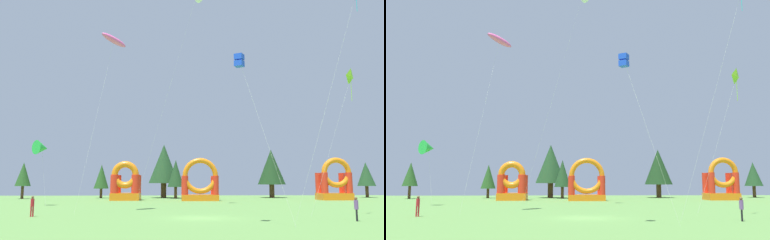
# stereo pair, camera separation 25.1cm
# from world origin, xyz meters

# --- Properties ---
(ground_plane) EXTENTS (120.00, 120.00, 0.00)m
(ground_plane) POSITION_xyz_m (0.00, 0.00, 0.00)
(ground_plane) COLOR #5B8C42
(kite_pink_parafoil) EXTENTS (4.20, 5.09, 18.59)m
(kite_pink_parafoil) POSITION_xyz_m (-8.60, 7.82, 17.79)
(kite_pink_parafoil) COLOR #EA599E
(kite_pink_parafoil) RESTS_ON ground_plane
(kite_green_delta) EXTENTS (2.51, 2.49, 8.23)m
(kite_green_delta) POSITION_xyz_m (-19.09, 19.17, 7.27)
(kite_green_delta) COLOR green
(kite_green_delta) RESTS_ON ground_plane
(kite_lime_diamond) EXTENTS (4.73, 1.01, 13.00)m
(kite_lime_diamond) POSITION_xyz_m (14.07, 1.80, 12.36)
(kite_lime_diamond) COLOR #8CD826
(kite_lime_diamond) RESTS_ON ground_plane
(kite_blue_box) EXTENTS (3.62, 2.35, 12.20)m
(kite_blue_box) POSITION_xyz_m (2.55, -5.24, 11.70)
(kite_blue_box) COLOR blue
(kite_blue_box) RESTS_ON ground_plane
(person_left_edge) EXTENTS (0.39, 0.39, 1.79)m
(person_left_edge) POSITION_xyz_m (11.54, -3.28, 1.06)
(person_left_edge) COLOR black
(person_left_edge) RESTS_ON ground_plane
(person_near_camera) EXTENTS (0.39, 0.39, 1.74)m
(person_near_camera) POSITION_xyz_m (-14.21, 2.05, 1.03)
(person_near_camera) COLOR #B21E26
(person_near_camera) RESTS_ON ground_plane
(inflatable_orange_dome) EXTENTS (5.20, 3.93, 7.01)m
(inflatable_orange_dome) POSITION_xyz_m (24.83, 33.89, 2.57)
(inflatable_orange_dome) COLOR orange
(inflatable_orange_dome) RESTS_ON ground_plane
(inflatable_yellow_castle) EXTENTS (5.87, 3.64, 6.77)m
(inflatable_yellow_castle) POSITION_xyz_m (2.11, 32.09, 2.43)
(inflatable_yellow_castle) COLOR orange
(inflatable_yellow_castle) RESTS_ON ground_plane
(inflatable_blue_arch) EXTENTS (4.69, 4.82, 6.34)m
(inflatable_blue_arch) POSITION_xyz_m (-9.99, 34.44, 2.29)
(inflatable_blue_arch) COLOR orange
(inflatable_blue_arch) RESTS_ON ground_plane
(tree_row_1) EXTENTS (2.74, 2.74, 6.49)m
(tree_row_1) POSITION_xyz_m (-29.18, 41.52, 4.32)
(tree_row_1) COLOR #4C331E
(tree_row_1) RESTS_ON ground_plane
(tree_row_2) EXTENTS (2.76, 2.76, 6.25)m
(tree_row_2) POSITION_xyz_m (-15.71, 44.46, 3.97)
(tree_row_2) COLOR #4C331E
(tree_row_2) RESTS_ON ground_plane
(tree_row_3) EXTENTS (5.75, 5.75, 10.17)m
(tree_row_3) POSITION_xyz_m (-4.00, 45.27, 6.41)
(tree_row_3) COLOR #4C331E
(tree_row_3) RESTS_ON ground_plane
(tree_row_4) EXTENTS (2.99, 2.99, 7.01)m
(tree_row_4) POSITION_xyz_m (-1.73, 41.71, 4.50)
(tree_row_4) COLOR #4C331E
(tree_row_4) RESTS_ON ground_plane
(tree_row_5) EXTENTS (5.33, 5.33, 9.27)m
(tree_row_5) POSITION_xyz_m (16.91, 45.25, 5.84)
(tree_row_5) COLOR #4C331E
(tree_row_5) RESTS_ON ground_plane
(tree_row_6) EXTENTS (3.46, 3.46, 6.87)m
(tree_row_6) POSITION_xyz_m (35.85, 45.57, 4.49)
(tree_row_6) COLOR #4C331E
(tree_row_6) RESTS_ON ground_plane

